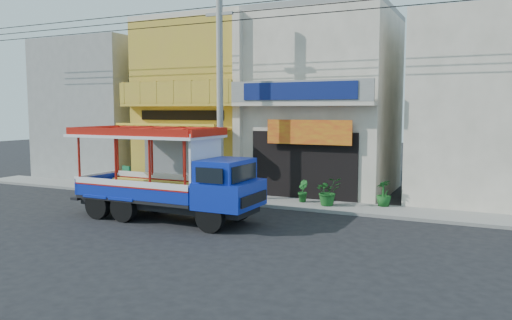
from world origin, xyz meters
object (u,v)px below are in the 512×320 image
(green_sign, at_px, (127,178))
(potted_plant_b, at_px, (302,191))
(potted_plant_a, at_px, (328,191))
(utility_pole, at_px, (223,79))
(potted_plant_c, at_px, (384,193))
(songthaew_truck, at_px, (178,177))

(green_sign, distance_m, potted_plant_b, 8.87)
(green_sign, distance_m, potted_plant_a, 10.03)
(utility_pole, height_order, potted_plant_c, utility_pole)
(potted_plant_a, height_order, potted_plant_b, potted_plant_a)
(potted_plant_c, bearing_deg, green_sign, -51.33)
(utility_pole, xyz_separation_m, green_sign, (-5.77, 0.89, -4.48))
(potted_plant_a, distance_m, potted_plant_c, 2.12)
(utility_pole, distance_m, songthaew_truck, 5.11)
(utility_pole, bearing_deg, potted_plant_c, 12.49)
(potted_plant_b, height_order, potted_plant_c, potted_plant_c)
(songthaew_truck, height_order, potted_plant_a, songthaew_truck)
(potted_plant_a, bearing_deg, utility_pole, 151.67)
(songthaew_truck, height_order, potted_plant_b, songthaew_truck)
(songthaew_truck, distance_m, potted_plant_a, 5.95)
(utility_pole, height_order, green_sign, utility_pole)
(green_sign, bearing_deg, songthaew_truck, -37.28)
(utility_pole, xyz_separation_m, potted_plant_c, (6.23, 1.38, -4.41))
(utility_pole, bearing_deg, songthaew_truck, -85.75)
(songthaew_truck, relative_size, potted_plant_c, 6.83)
(utility_pole, bearing_deg, potted_plant_a, 8.25)
(potted_plant_a, bearing_deg, potted_plant_b, 129.44)
(utility_pole, height_order, potted_plant_b, utility_pole)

